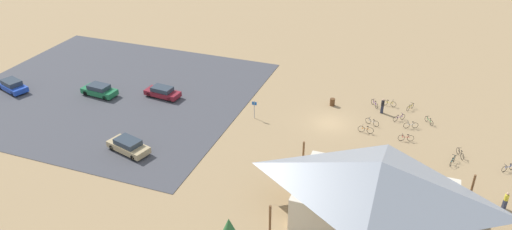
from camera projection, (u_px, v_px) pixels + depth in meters
The scene contains 23 objects.
ground at pixel (330, 123), 54.63m from camera, with size 160.00×160.00×0.00m, color #9E7F56.
parking_lot_asphalt at pixel (111, 92), 61.46m from camera, with size 34.94×31.03×0.05m, color #424247.
bike_pavilion at pixel (378, 188), 39.04m from camera, with size 15.36×10.18×5.85m.
trash_bin at pixel (332, 102), 58.12m from camera, with size 0.60×0.60×0.90m, color brown.
lot_sign at pixel (254, 107), 54.96m from camera, with size 0.56×0.08×2.20m.
bicycle_purple_by_bin at pixel (399, 118), 55.02m from camera, with size 1.23×1.22×0.80m.
bicycle_yellow_near_porch at pixel (410, 107), 57.25m from camera, with size 0.75×1.49×0.76m.
bicycle_teal_edge_north at pixel (453, 160), 47.57m from camera, with size 0.60×1.59×0.81m.
bicycle_green_yard_left at pixel (429, 121), 54.41m from camera, with size 0.98×1.36×0.73m.
bicycle_blue_lone_west at pixel (508, 168), 46.54m from camera, with size 1.28×1.13×0.76m.
bicycle_orange_near_sign at pixel (366, 130), 52.63m from camera, with size 1.72×0.48×0.86m.
bicycle_black_yard_right at pixel (460, 154), 48.60m from camera, with size 0.75×1.58×0.83m.
bicycle_red_mid_cluster at pixel (406, 138), 51.19m from camera, with size 1.63×0.56×0.82m.
bicycle_white_yard_front at pixel (411, 125), 53.50m from camera, with size 1.56×0.68×0.86m.
bicycle_silver_trailside at pixel (372, 122), 54.07m from camera, with size 1.60×0.71×0.82m.
bicycle_purple_yard_center at pixel (375, 104), 57.92m from camera, with size 1.01×1.45×0.82m.
bicycle_yellow_back_row at pixel (389, 103), 58.04m from camera, with size 1.72×0.48×0.83m.
car_blue_back_corner at pixel (12, 85), 61.37m from camera, with size 4.89×3.21×1.45m.
car_maroon_by_curb at pixel (162, 92), 59.83m from camera, with size 4.61×2.15×1.36m.
car_tan_front_row at pixel (128, 146), 49.16m from camera, with size 4.93×3.00×1.43m.
car_green_near_entry at pixel (99, 90), 60.21m from camera, with size 4.62×2.21×1.43m.
visitor_by_pavilion at pixel (383, 106), 56.24m from camera, with size 0.36×0.36×1.83m.
visitor_at_bikes at pixel (506, 200), 41.39m from camera, with size 0.40×0.39×1.74m.
Camera 1 is at (-8.59, 47.13, 27.55)m, focal length 34.02 mm.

